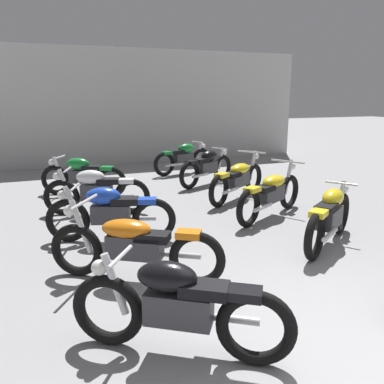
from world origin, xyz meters
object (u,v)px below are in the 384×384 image
at_px(motorcycle_left_row_1, 134,245).
at_px(motorcycle_right_row_5, 184,157).
at_px(motorcycle_left_row_2, 110,212).
at_px(motorcycle_left_row_0, 178,305).
at_px(motorcycle_left_row_4, 83,175).
at_px(motorcycle_right_row_4, 207,166).
at_px(motorcycle_right_row_1, 330,216).
at_px(motorcycle_right_row_3, 238,179).
at_px(motorcycle_right_row_2, 271,193).
at_px(motorcycle_left_row_3, 96,190).

distance_m(motorcycle_left_row_1, motorcycle_right_row_5, 6.81).
bearing_deg(motorcycle_right_row_5, motorcycle_left_row_2, -121.98).
relative_size(motorcycle_left_row_0, motorcycle_right_row_5, 0.88).
height_order(motorcycle_left_row_2, motorcycle_left_row_4, same).
height_order(motorcycle_left_row_2, motorcycle_right_row_4, same).
distance_m(motorcycle_left_row_2, motorcycle_right_row_1, 3.27).
height_order(motorcycle_left_row_4, motorcycle_right_row_3, motorcycle_right_row_3).
relative_size(motorcycle_left_row_2, motorcycle_right_row_2, 0.97).
bearing_deg(motorcycle_left_row_4, motorcycle_left_row_3, -87.75).
bearing_deg(motorcycle_right_row_2, motorcycle_right_row_3, 88.49).
relative_size(motorcycle_left_row_3, motorcycle_right_row_1, 1.12).
bearing_deg(motorcycle_right_row_2, motorcycle_left_row_1, -150.70).
bearing_deg(motorcycle_left_row_1, motorcycle_right_row_4, 57.20).
xyz_separation_m(motorcycle_left_row_0, motorcycle_right_row_4, (2.94, 6.11, 0.00)).
xyz_separation_m(motorcycle_left_row_3, motorcycle_right_row_1, (2.95, -2.89, 0.00)).
height_order(motorcycle_left_row_0, motorcycle_right_row_1, same).
xyz_separation_m(motorcycle_left_row_0, motorcycle_left_row_4, (-0.06, 6.06, 0.00)).
distance_m(motorcycle_left_row_4, motorcycle_right_row_5, 3.38).
xyz_separation_m(motorcycle_left_row_1, motorcycle_right_row_2, (2.94, 1.65, 0.00)).
distance_m(motorcycle_left_row_0, motorcycle_right_row_4, 6.78).
relative_size(motorcycle_left_row_3, motorcycle_left_row_4, 1.08).
distance_m(motorcycle_left_row_2, motorcycle_right_row_2, 2.96).
bearing_deg(motorcycle_left_row_3, motorcycle_right_row_4, 28.52).
bearing_deg(motorcycle_left_row_1, motorcycle_left_row_3, 89.87).
bearing_deg(motorcycle_left_row_0, motorcycle_right_row_3, 56.78).
distance_m(motorcycle_left_row_3, motorcycle_right_row_3, 2.97).
bearing_deg(motorcycle_right_row_5, motorcycle_right_row_3, -88.88).
bearing_deg(motorcycle_right_row_3, motorcycle_right_row_2, -91.51).
distance_m(motorcycle_left_row_3, motorcycle_right_row_1, 4.13).
distance_m(motorcycle_left_row_0, motorcycle_right_row_5, 8.21).
bearing_deg(motorcycle_right_row_1, motorcycle_right_row_4, 90.11).
bearing_deg(motorcycle_right_row_4, motorcycle_right_row_3, -89.06).
bearing_deg(motorcycle_left_row_3, motorcycle_right_row_2, -24.34).
height_order(motorcycle_left_row_0, motorcycle_right_row_4, same).
height_order(motorcycle_left_row_2, motorcycle_left_row_3, same).
bearing_deg(motorcycle_left_row_4, motorcycle_left_row_2, -89.26).
bearing_deg(motorcycle_left_row_4, motorcycle_right_row_1, -55.87).
relative_size(motorcycle_left_row_2, motorcycle_left_row_4, 1.07).
height_order(motorcycle_left_row_3, motorcycle_right_row_4, same).
distance_m(motorcycle_left_row_1, motorcycle_left_row_2, 1.46).
relative_size(motorcycle_left_row_4, motorcycle_right_row_4, 0.98).
bearing_deg(motorcycle_right_row_3, motorcycle_right_row_1, -90.34).
relative_size(motorcycle_right_row_1, motorcycle_right_row_4, 0.94).
xyz_separation_m(motorcycle_left_row_4, motorcycle_right_row_4, (3.01, 0.04, 0.00)).
distance_m(motorcycle_left_row_3, motorcycle_right_row_2, 3.22).
height_order(motorcycle_left_row_3, motorcycle_right_row_5, same).
relative_size(motorcycle_left_row_1, motorcycle_right_row_3, 1.01).
height_order(motorcycle_left_row_4, motorcycle_right_row_2, motorcycle_right_row_2).
bearing_deg(motorcycle_left_row_0, motorcycle_right_row_2, 47.32).
xyz_separation_m(motorcycle_left_row_0, motorcycle_left_row_1, (-0.01, 1.53, -0.01)).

